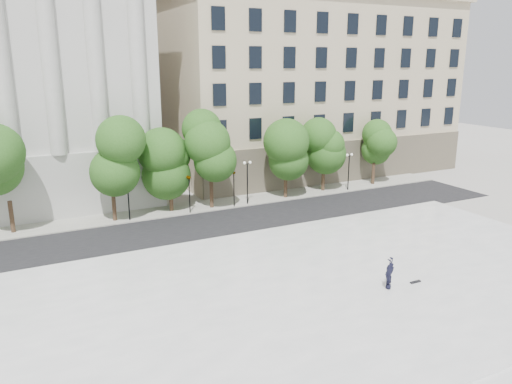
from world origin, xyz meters
TOP-DOWN VIEW (x-y plane):
  - ground at (0.00, 0.00)m, footprint 160.00×160.00m
  - plaza at (0.00, 3.00)m, footprint 44.00×22.00m
  - street at (0.00, 18.00)m, footprint 60.00×8.00m
  - far_sidewalk at (0.00, 24.00)m, footprint 60.00×4.00m
  - building_east at (20.00, 38.91)m, footprint 36.00×26.15m
  - traffic_light_west at (-0.74, 22.30)m, footprint 1.03×1.79m
  - traffic_light_east at (3.82, 22.30)m, footprint 0.36×1.63m
  - person_lying at (4.34, 0.68)m, footprint 1.48×2.12m
  - skateboard at (6.50, 0.60)m, footprint 0.77×0.20m
  - street_trees at (-1.44, 23.46)m, footprint 48.53×5.38m
  - lamp_posts at (-0.44, 22.60)m, footprint 37.28×0.28m

SIDE VIEW (x-z plane):
  - ground at x=0.00m, z-range 0.00..0.00m
  - street at x=0.00m, z-range 0.00..0.02m
  - far_sidewalk at x=0.00m, z-range 0.00..0.12m
  - plaza at x=0.00m, z-range 0.00..0.45m
  - skateboard at x=6.50m, z-range 0.45..0.53m
  - person_lying at x=4.34m, z-range 0.45..0.99m
  - lamp_posts at x=-0.44m, z-range 0.74..5.17m
  - traffic_light_east at x=3.82m, z-range 1.57..5.73m
  - traffic_light_west at x=-0.74m, z-range 1.61..5.82m
  - street_trees at x=-1.44m, z-range 1.03..9.00m
  - building_east at x=20.00m, z-range -0.36..22.64m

